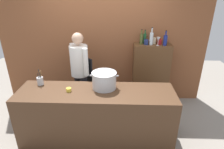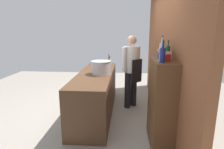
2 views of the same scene
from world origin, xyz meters
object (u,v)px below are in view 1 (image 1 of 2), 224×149
(wine_bottle_cobalt, at_px, (165,40))
(wine_bottle_olive, at_px, (141,39))
(wine_bottle_green, at_px, (145,38))
(utensil_crock, at_px, (40,81))
(butter_jar, at_px, (69,90))
(wine_glass_tall, at_px, (158,39))
(wine_bottle_clear, at_px, (151,38))
(spice_tin_cream, at_px, (153,41))
(spice_tin_navy, at_px, (146,42))
(chef, at_px, (80,69))
(stockpot_large, at_px, (104,80))
(spice_tin_red, at_px, (159,42))

(wine_bottle_cobalt, relative_size, wine_bottle_olive, 0.98)
(wine_bottle_green, bearing_deg, utensil_crock, -149.77)
(utensil_crock, xyz_separation_m, wine_bottle_cobalt, (2.21, 0.92, 0.48))
(butter_jar, bearing_deg, wine_glass_tall, 35.81)
(wine_bottle_clear, bearing_deg, wine_bottle_cobalt, -7.28)
(wine_bottle_olive, relative_size, spice_tin_cream, 2.45)
(utensil_crock, xyz_separation_m, spice_tin_navy, (1.84, 0.96, 0.42))
(wine_bottle_clear, bearing_deg, spice_tin_cream, 56.24)
(utensil_crock, relative_size, wine_glass_tall, 1.68)
(wine_bottle_cobalt, bearing_deg, wine_bottle_olive, 170.74)
(wine_bottle_green, distance_m, spice_tin_navy, 0.12)
(chef, bearing_deg, spice_tin_navy, -116.07)
(utensil_crock, bearing_deg, wine_bottle_clear, 26.07)
(butter_jar, bearing_deg, wine_bottle_olive, 44.71)
(utensil_crock, relative_size, wine_bottle_green, 1.03)
(wine_bottle_green, bearing_deg, wine_bottle_cobalt, -21.21)
(wine_bottle_olive, distance_m, wine_glass_tall, 0.33)
(wine_bottle_olive, xyz_separation_m, wine_bottle_clear, (0.19, -0.04, 0.02))
(spice_tin_cream, bearing_deg, butter_jar, -139.53)
(utensil_crock, distance_m, wine_glass_tall, 2.31)
(chef, bearing_deg, wine_bottle_clear, -117.49)
(wine_bottle_cobalt, height_order, wine_glass_tall, wine_bottle_cobalt)
(chef, xyz_separation_m, wine_bottle_clear, (1.38, 0.40, 0.51))
(wine_bottle_cobalt, relative_size, wine_glass_tall, 1.74)
(butter_jar, height_order, wine_bottle_green, wine_bottle_green)
(stockpot_large, distance_m, wine_bottle_clear, 1.41)
(utensil_crock, height_order, wine_bottle_green, wine_bottle_green)
(chef, bearing_deg, wine_bottle_green, -111.52)
(spice_tin_cream, bearing_deg, spice_tin_red, -16.22)
(utensil_crock, height_order, wine_bottle_clear, wine_bottle_clear)
(chef, distance_m, stockpot_large, 0.81)
(wine_bottle_green, height_order, spice_tin_red, wine_bottle_green)
(butter_jar, bearing_deg, utensil_crock, 157.62)
(wine_bottle_green, bearing_deg, spice_tin_red, -11.33)
(wine_bottle_clear, height_order, spice_tin_red, wine_bottle_clear)
(stockpot_large, xyz_separation_m, wine_glass_tall, (0.99, 0.97, 0.43))
(wine_bottle_olive, relative_size, wine_bottle_clear, 0.86)
(wine_glass_tall, bearing_deg, utensil_crock, -156.63)
(spice_tin_cream, bearing_deg, stockpot_large, -129.75)
(chef, distance_m, wine_bottle_cobalt, 1.75)
(wine_bottle_cobalt, bearing_deg, wine_glass_tall, -171.09)
(wine_bottle_green, xyz_separation_m, spice_tin_navy, (0.02, -0.11, -0.05))
(spice_tin_cream, bearing_deg, wine_bottle_cobalt, -30.88)
(wine_bottle_clear, bearing_deg, wine_bottle_green, 135.27)
(utensil_crock, height_order, wine_bottle_olive, wine_bottle_olive)
(spice_tin_navy, bearing_deg, spice_tin_red, 10.16)
(spice_tin_cream, relative_size, spice_tin_navy, 1.19)
(wine_bottle_clear, bearing_deg, spice_tin_red, 17.50)
(chef, height_order, wine_glass_tall, chef)
(wine_bottle_olive, relative_size, spice_tin_navy, 2.91)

